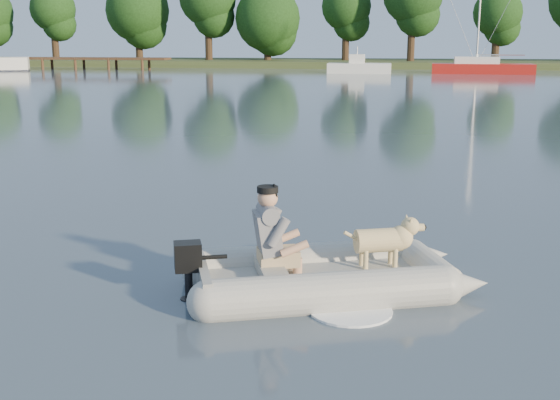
% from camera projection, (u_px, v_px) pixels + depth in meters
% --- Properties ---
extents(water, '(160.00, 160.00, 0.00)m').
position_uv_depth(water, '(245.00, 301.00, 7.60)').
color(water, '#515F6E').
rests_on(water, ground).
extents(shore_bank, '(160.00, 12.00, 0.70)m').
position_uv_depth(shore_bank, '(370.00, 64.00, 67.27)').
color(shore_bank, '#47512D').
rests_on(shore_bank, water).
extents(dock, '(18.00, 2.00, 1.04)m').
position_uv_depth(dock, '(69.00, 63.00, 61.28)').
color(dock, '#4C331E').
rests_on(dock, water).
extents(treeline, '(75.85, 7.35, 9.27)m').
position_uv_depth(treeline, '(388.00, 8.00, 65.03)').
color(treeline, '#332316').
rests_on(treeline, shore_bank).
extents(dinghy, '(5.51, 4.89, 1.31)m').
position_uv_depth(dinghy, '(328.00, 243.00, 7.84)').
color(dinghy, '#9A9995').
rests_on(dinghy, water).
extents(man, '(0.84, 0.78, 1.01)m').
position_uv_depth(man, '(270.00, 229.00, 7.72)').
color(man, slate).
rests_on(man, dinghy).
extents(dog, '(0.93, 0.58, 0.58)m').
position_uv_depth(dog, '(379.00, 244.00, 8.01)').
color(dog, tan).
rests_on(dog, dinghy).
extents(outboard_motor, '(0.46, 0.39, 0.74)m').
position_uv_depth(outboard_motor, '(188.00, 274.00, 7.61)').
color(outboard_motor, black).
rests_on(outboard_motor, dinghy).
extents(motorboat, '(5.13, 2.08, 2.15)m').
position_uv_depth(motorboat, '(360.00, 61.00, 54.58)').
color(motorboat, white).
rests_on(motorboat, water).
extents(sailboat, '(7.77, 2.75, 10.52)m').
position_uv_depth(sailboat, '(481.00, 68.00, 54.30)').
color(sailboat, '#A51812').
rests_on(sailboat, water).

